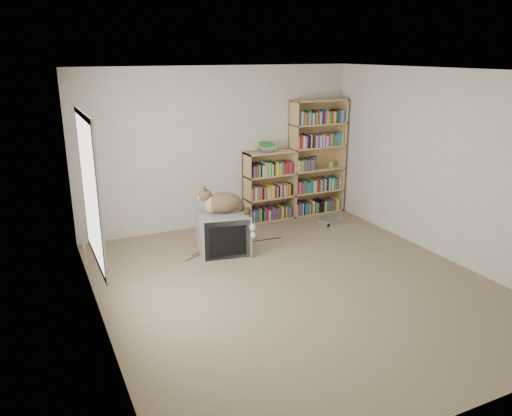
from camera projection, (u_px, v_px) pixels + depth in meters
name	position (u px, v px, depth m)	size (l,w,h in m)	color
floor	(297.00, 285.00, 6.03)	(4.50, 5.00, 0.01)	gray
wall_back	(219.00, 148.00, 7.81)	(4.50, 0.02, 2.50)	beige
wall_front	(478.00, 267.00, 3.49)	(4.50, 0.02, 2.50)	beige
wall_left	(94.00, 211.00, 4.73)	(0.02, 5.00, 2.50)	beige
wall_right	(447.00, 166.00, 6.57)	(0.02, 5.00, 2.50)	beige
ceiling	(302.00, 71.00, 5.28)	(4.50, 5.00, 0.02)	white
window	(90.00, 190.00, 4.86)	(0.02, 1.22, 1.52)	white
crt_tv	(223.00, 233.00, 6.92)	(0.78, 0.72, 0.59)	gray
cat	(227.00, 206.00, 6.78)	(0.72, 0.70, 0.61)	#342215
bookcase_tall	(316.00, 161.00, 8.48)	(0.97, 0.30, 1.94)	tan
bookcase_short	(269.00, 189.00, 8.23)	(0.84, 0.30, 1.16)	tan
book_stack	(267.00, 147.00, 7.98)	(0.21, 0.27, 0.15)	#B41822
green_mug	(331.00, 164.00, 8.60)	(0.08, 0.08, 0.09)	#7CC739
framed_print	(313.00, 162.00, 8.55)	(0.15, 0.01, 0.20)	black
dvd_player	(331.00, 221.00, 8.18)	(0.37, 0.27, 0.09)	#B3B3B8
wall_outlet	(83.00, 243.00, 6.46)	(0.01, 0.08, 0.13)	silver
floor_cables	(229.00, 247.00, 7.17)	(1.20, 0.70, 0.01)	black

